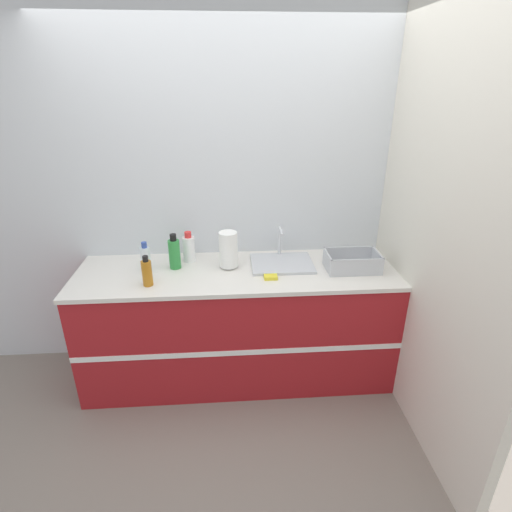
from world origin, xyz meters
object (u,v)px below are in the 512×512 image
bottle_clear (146,259)px  bottle_green (174,253)px  paper_towel_roll (228,250)px  sink (282,262)px  dish_rack (352,263)px  bottle_amber (147,272)px  bottle_white_spray (189,248)px

bottle_clear → bottle_green: bearing=13.2°
paper_towel_roll → bottle_clear: paper_towel_roll is taller
sink → dish_rack: 0.50m
dish_rack → bottle_amber: bearing=-174.3°
sink → bottle_green: 0.77m
dish_rack → bottle_white_spray: 1.18m
paper_towel_roll → bottle_amber: bearing=-156.0°
paper_towel_roll → dish_rack: size_ratio=0.72×
paper_towel_roll → bottle_amber: size_ratio=1.28×
bottle_white_spray → bottle_clear: size_ratio=1.04×
bottle_amber → bottle_green: bearing=59.4°
bottle_green → bottle_white_spray: bearing=50.5°
sink → bottle_clear: (-0.95, -0.05, 0.08)m
bottle_green → bottle_amber: bearing=-120.6°
dish_rack → bottle_amber: size_ratio=1.78×
bottle_amber → paper_towel_roll: bearing=24.0°
bottle_white_spray → paper_towel_roll: bearing=-23.8°
sink → bottle_amber: bearing=-164.4°
bottle_white_spray → bottle_clear: bearing=-151.3°
paper_towel_roll → bottle_green: bearing=177.5°
bottle_white_spray → bottle_amber: 0.43m
sink → bottle_green: (-0.76, -0.00, 0.09)m
dish_rack → bottle_clear: (-1.44, 0.07, 0.05)m
dish_rack → bottle_clear: bearing=177.3°
bottle_white_spray → bottle_green: bearing=-129.5°
dish_rack → bottle_green: (-1.24, 0.11, 0.07)m
paper_towel_roll → dish_rack: paper_towel_roll is taller
paper_towel_roll → sink: bearing=2.8°
dish_rack → bottle_amber: (-1.39, -0.14, 0.05)m
paper_towel_roll → bottle_green: 0.38m
sink → bottle_amber: (-0.91, -0.25, 0.07)m
paper_towel_roll → dish_rack: 0.88m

